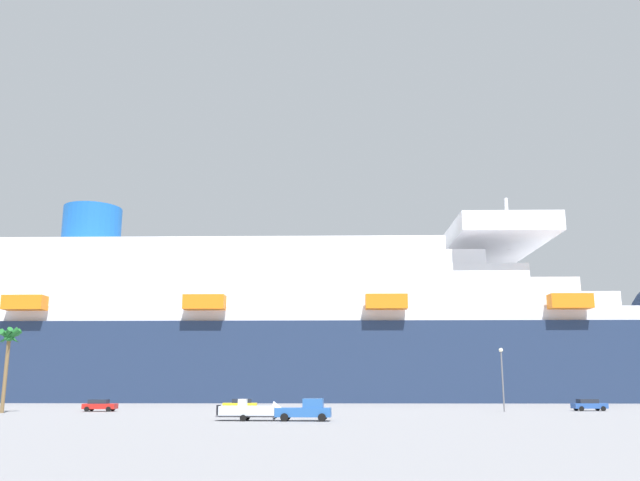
% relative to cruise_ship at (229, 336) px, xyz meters
% --- Properties ---
extents(ground_plane, '(600.00, 600.00, 0.00)m').
position_rel_cruise_ship_xyz_m(ground_plane, '(9.30, -32.94, -13.86)').
color(ground_plane, gray).
extents(cruise_ship, '(242.88, 47.35, 52.57)m').
position_rel_cruise_ship_xyz_m(cruise_ship, '(0.00, 0.00, 0.00)').
color(cruise_ship, '#1E2D4C').
rests_on(cruise_ship, ground_plane).
extents(pickup_truck, '(5.77, 2.73, 2.20)m').
position_rel_cruise_ship_xyz_m(pickup_truck, '(16.56, -77.95, -12.81)').
color(pickup_truck, '#2659A5').
rests_on(pickup_truck, ground_plane).
extents(small_boat_on_trailer, '(7.91, 2.66, 2.15)m').
position_rel_cruise_ship_xyz_m(small_boat_on_trailer, '(11.40, -77.43, -12.90)').
color(small_boat_on_trailer, '#595960').
rests_on(small_boat_on_trailer, ground_plane).
extents(palm_tree, '(3.21, 3.10, 10.92)m').
position_rel_cruise_ship_xyz_m(palm_tree, '(-22.26, -58.58, -4.89)').
color(palm_tree, brown).
rests_on(palm_tree, ground_plane).
extents(street_lamp, '(0.56, 0.56, 8.38)m').
position_rel_cruise_ship_xyz_m(street_lamp, '(43.00, -57.10, -8.44)').
color(street_lamp, slate).
rests_on(street_lamp, ground_plane).
extents(parked_car_blue_suv, '(4.60, 2.04, 1.58)m').
position_rel_cruise_ship_xyz_m(parked_car_blue_suv, '(55.64, -54.17, -13.03)').
color(parked_car_blue_suv, '#264C99').
rests_on(parked_car_blue_suv, ground_plane).
extents(parked_car_red_hatchback, '(4.42, 2.22, 1.58)m').
position_rel_cruise_ship_xyz_m(parked_car_red_hatchback, '(-11.18, -54.16, -13.03)').
color(parked_car_red_hatchback, red).
rests_on(parked_car_red_hatchback, ground_plane).
extents(parked_car_yellow_taxi, '(4.72, 2.18, 1.58)m').
position_rel_cruise_ship_xyz_m(parked_car_yellow_taxi, '(7.57, -51.58, -13.02)').
color(parked_car_yellow_taxi, yellow).
rests_on(parked_car_yellow_taxi, ground_plane).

